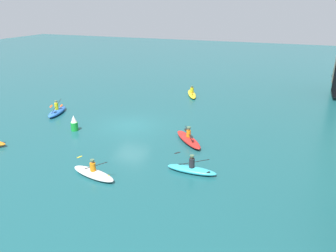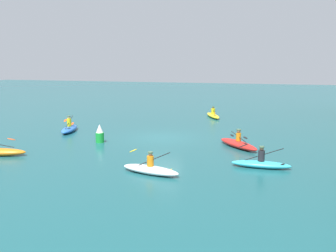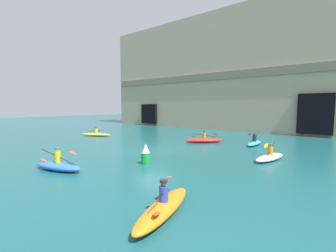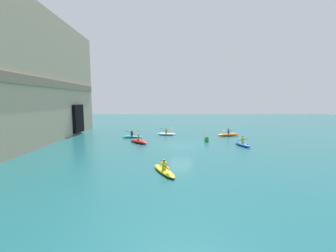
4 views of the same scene
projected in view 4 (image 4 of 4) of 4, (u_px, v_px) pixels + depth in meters
ground_plane at (181, 145)px, 26.22m from camera, size 120.00×120.00×0.00m
cliff_bluff at (2, 73)px, 22.42m from camera, size 38.00×5.69×15.93m
kayak_white at (166, 134)px, 33.92m from camera, size 1.44×3.01×1.14m
kayak_yellow at (164, 170)px, 16.29m from camera, size 3.35×2.00×1.01m
kayak_red at (139, 141)px, 27.63m from camera, size 2.99×2.82×1.12m
kayak_orange at (228, 134)px, 33.11m from camera, size 1.50×3.44×1.07m
kayak_blue at (242, 144)px, 25.97m from camera, size 3.04×1.51×1.18m
kayak_cyan at (132, 136)px, 31.55m from camera, size 0.73×2.84×1.11m
marker_buoy at (207, 138)px, 28.54m from camera, size 0.52×0.52×1.17m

